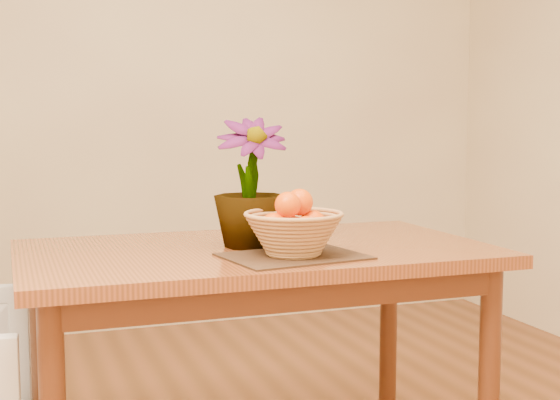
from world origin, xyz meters
name	(u,v)px	position (x,y,z in m)	size (l,w,h in m)	color
wall_back	(143,78)	(0.00, 2.25, 1.35)	(4.00, 0.02, 2.70)	#FFF1C2
table	(256,276)	(0.00, 0.30, 0.66)	(1.40, 0.80, 0.75)	brown
placemat	(294,256)	(0.05, 0.10, 0.75)	(0.37, 0.28, 0.01)	#3A2415
wicker_basket	(294,235)	(0.05, 0.10, 0.81)	(0.28, 0.28, 0.11)	tan
orange_pile	(294,219)	(0.05, 0.10, 0.86)	(0.20, 0.19, 0.14)	#E33603
potted_plant	(250,183)	(-0.01, 0.31, 0.95)	(0.22, 0.22, 0.39)	#1B4914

